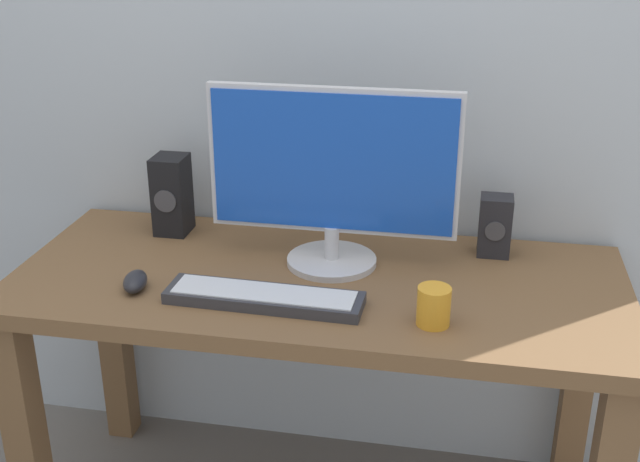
{
  "coord_description": "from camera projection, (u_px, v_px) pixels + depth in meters",
  "views": [
    {
      "loc": [
        0.33,
        -1.71,
        1.59
      ],
      "look_at": [
        0.01,
        0.0,
        0.86
      ],
      "focal_mm": 44.96,
      "sensor_mm": 36.0,
      "label": 1
    }
  ],
  "objects": [
    {
      "name": "keyboard_primary",
      "position": [
        264.0,
        297.0,
        1.81
      ],
      "size": [
        0.45,
        0.12,
        0.03
      ],
      "color": "#333338",
      "rests_on": "desk"
    },
    {
      "name": "coffee_mug",
      "position": [
        434.0,
        306.0,
        1.71
      ],
      "size": [
        0.07,
        0.07,
        0.09
      ],
      "primitive_type": "cylinder",
      "color": "orange",
      "rests_on": "desk"
    },
    {
      "name": "speaker_left",
      "position": [
        172.0,
        195.0,
        2.16
      ],
      "size": [
        0.09,
        0.1,
        0.21
      ],
      "color": "black",
      "rests_on": "desk"
    },
    {
      "name": "mouse",
      "position": [
        135.0,
        281.0,
        1.87
      ],
      "size": [
        0.07,
        0.11,
        0.04
      ],
      "primitive_type": "ellipsoid",
      "rotation": [
        0.0,
        0.0,
        0.2
      ],
      "color": "#232328",
      "rests_on": "desk"
    },
    {
      "name": "monitor",
      "position": [
        333.0,
        174.0,
        1.92
      ],
      "size": [
        0.61,
        0.22,
        0.44
      ],
      "color": "silver",
      "rests_on": "desk"
    },
    {
      "name": "speaker_right",
      "position": [
        495.0,
        226.0,
        2.03
      ],
      "size": [
        0.08,
        0.08,
        0.16
      ],
      "color": "#232328",
      "rests_on": "desk"
    },
    {
      "name": "desk",
      "position": [
        317.0,
        323.0,
        1.99
      ],
      "size": [
        1.48,
        0.64,
        0.74
      ],
      "color": "brown",
      "rests_on": "ground_plane"
    }
  ]
}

